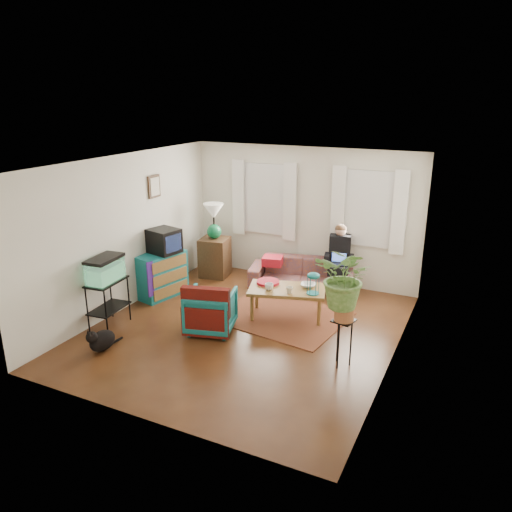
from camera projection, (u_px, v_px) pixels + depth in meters
The scene contains 31 objects.
floor at pixel (245, 330), 7.81m from camera, with size 4.50×5.00×0.01m, color #4F2B14.
ceiling at pixel (244, 163), 7.00m from camera, with size 4.50×5.00×0.01m, color white.
wall_back at pixel (303, 215), 9.55m from camera, with size 4.50×0.01×2.60m, color silver.
wall_front at pixel (137, 315), 5.26m from camera, with size 4.50×0.01×2.60m, color silver.
wall_left at pixel (124, 233), 8.33m from camera, with size 0.01×5.00×2.60m, color silver.
wall_right at pixel (398, 273), 6.48m from camera, with size 0.01×5.00×2.60m, color silver.
window_left at pixel (265, 199), 9.78m from camera, with size 1.08×0.04×1.38m, color white.
window_right at pixel (369, 209), 8.94m from camera, with size 1.08×0.04×1.38m, color white.
curtains_left at pixel (263, 200), 9.71m from camera, with size 1.36×0.06×1.50m, color white.
curtains_right at pixel (368, 210), 8.87m from camera, with size 1.36×0.06×1.50m, color white.
picture_frame at pixel (155, 187), 8.84m from camera, with size 0.04×0.32×0.40m, color #3D2616.
area_rug at pixel (281, 316), 8.27m from camera, with size 2.00×1.60×0.01m, color brown.
sofa at pixel (301, 269), 9.39m from camera, with size 1.92×0.76×0.75m, color brown.
seated_person at pixel (339, 262), 9.18m from camera, with size 0.48×0.59×1.14m, color black, non-canonical shape.
side_table at pixel (215, 257), 10.01m from camera, with size 0.54×0.54×0.78m, color #3C2316.
table_lamp at pixel (214, 222), 9.79m from camera, with size 0.40×0.40×0.71m, color white, non-canonical shape.
dresser at pixel (162, 275), 9.02m from camera, with size 0.45×0.90×0.81m, color #116366.
crt_tv at pixel (164, 241), 8.88m from camera, with size 0.49×0.45×0.43m, color black.
aquarium_stand at pixel (109, 304), 7.83m from camera, with size 0.38×0.68×0.76m, color black.
aquarium at pixel (105, 269), 7.65m from camera, with size 0.34×0.62×0.40m, color #7FD899.
black_cat at pixel (102, 339), 7.13m from camera, with size 0.29×0.44×0.38m, color black.
armchair at pixel (211, 309), 7.69m from camera, with size 0.71×0.66×0.72m, color #11516B.
serape_throw at pixel (206, 307), 7.38m from camera, with size 0.73×0.17×0.60m, color #9E0A0A.
coffee_table at pixel (287, 303), 8.19m from camera, with size 1.23×0.67×0.51m, color brown.
cup_a at pixel (269, 287), 8.03m from camera, with size 0.14×0.14×0.11m, color white.
cup_b at pixel (289, 290), 7.89m from camera, with size 0.11×0.11×0.11m, color beige.
bowl at pixel (308, 285), 8.15m from camera, with size 0.24×0.24×0.06m, color white.
snack_tray at pixel (268, 282), 8.31m from camera, with size 0.38×0.38×0.04m, color #B21414.
birdcage at pixel (313, 283), 7.83m from camera, with size 0.20×0.20×0.36m, color #115B6B, non-canonical shape.
plant_stand at pixel (342, 343), 6.70m from camera, with size 0.28×0.28×0.67m, color black.
potted_plant at pixel (346, 287), 6.45m from camera, with size 0.77×0.66×0.85m, color #599947.
Camera 1 is at (3.21, -6.29, 3.54)m, focal length 35.00 mm.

